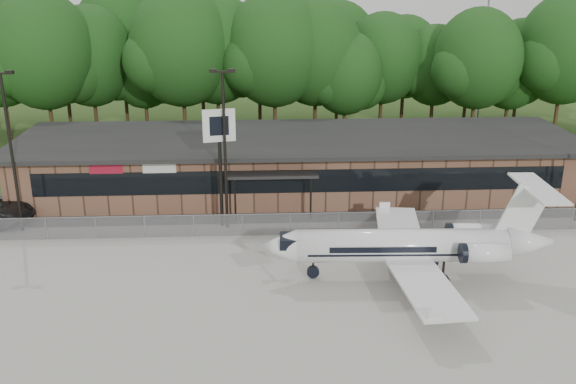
{
  "coord_description": "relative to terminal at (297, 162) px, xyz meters",
  "views": [
    {
      "loc": [
        -3.03,
        -22.11,
        15.65
      ],
      "look_at": [
        -1.31,
        12.0,
        3.94
      ],
      "focal_mm": 40.0,
      "sensor_mm": 36.0,
      "label": 1
    }
  ],
  "objects": [
    {
      "name": "ground",
      "position": [
        0.0,
        -23.94,
        -2.18
      ],
      "size": [
        160.0,
        160.0,
        0.0
      ],
      "primitive_type": "plane",
      "color": "#2A4D1B",
      "rests_on": "ground"
    },
    {
      "name": "apron",
      "position": [
        0.0,
        -15.94,
        -2.14
      ],
      "size": [
        64.0,
        18.0,
        0.08
      ],
      "primitive_type": "cube",
      "color": "#9E9B93",
      "rests_on": "ground"
    },
    {
      "name": "parking_lot",
      "position": [
        0.0,
        -4.44,
        -2.15
      ],
      "size": [
        50.0,
        9.0,
        0.06
      ],
      "primitive_type": "cube",
      "color": "#383835",
      "rests_on": "ground"
    },
    {
      "name": "terminal",
      "position": [
        0.0,
        0.0,
        0.0
      ],
      "size": [
        41.0,
        11.65,
        4.3
      ],
      "color": "brown",
      "rests_on": "ground"
    },
    {
      "name": "fence",
      "position": [
        0.0,
        -8.94,
        -1.4
      ],
      "size": [
        46.0,
        0.04,
        1.52
      ],
      "color": "gray",
      "rests_on": "ground"
    },
    {
      "name": "treeline",
      "position": [
        0.0,
        18.06,
        5.32
      ],
      "size": [
        72.0,
        12.0,
        15.0
      ],
      "primitive_type": null,
      "color": "#143711",
      "rests_on": "ground"
    },
    {
      "name": "radio_mast",
      "position": [
        22.0,
        24.06,
        10.32
      ],
      "size": [
        0.2,
        0.2,
        25.0
      ],
      "primitive_type": "cylinder",
      "color": "gray",
      "rests_on": "ground"
    },
    {
      "name": "light_pole_left",
      "position": [
        -18.0,
        -7.44,
        3.8
      ],
      "size": [
        1.55,
        0.3,
        10.23
      ],
      "color": "black",
      "rests_on": "ground"
    },
    {
      "name": "light_pole_mid",
      "position": [
        -5.0,
        -7.44,
        3.8
      ],
      "size": [
        1.55,
        0.3,
        10.23
      ],
      "color": "black",
      "rests_on": "ground"
    },
    {
      "name": "business_jet",
      "position": [
        5.12,
        -15.24,
        -0.27
      ],
      "size": [
        15.83,
        14.07,
        5.34
      ],
      "rotation": [
        0.0,
        0.0,
        -0.03
      ],
      "color": "white",
      "rests_on": "ground"
    },
    {
      "name": "pole_sign",
      "position": [
        -5.33,
        -7.14,
        3.73
      ],
      "size": [
        2.03,
        0.63,
        7.72
      ],
      "rotation": [
        0.0,
        0.0,
        0.2
      ],
      "color": "black",
      "rests_on": "ground"
    }
  ]
}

